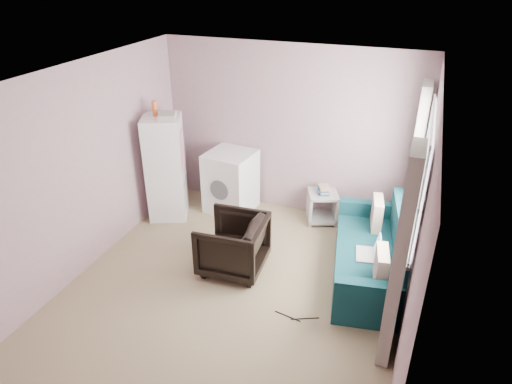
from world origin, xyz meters
TOP-DOWN VIEW (x-y plane):
  - room at (0.02, 0.01)m, footprint 3.84×4.24m
  - armchair at (-0.16, 0.34)m, footprint 0.76×0.80m
  - fridge at (-1.60, 1.25)m, footprint 0.70×0.70m
  - washing_machine at (-0.79, 1.75)m, footprint 0.74×0.74m
  - side_table at (0.61, 1.88)m, footprint 0.54×0.54m
  - sofa at (1.54, 0.75)m, footprint 1.13×1.98m
  - window_dressing at (1.78, 0.70)m, footprint 0.17×2.62m
  - floor_cables at (0.83, -0.24)m, footprint 0.49×0.14m

SIDE VIEW (x-z plane):
  - floor_cables at x=0.83m, z-range 0.00..0.01m
  - side_table at x=0.61m, z-range -0.02..0.55m
  - sofa at x=1.54m, z-range -0.11..0.72m
  - armchair at x=-0.16m, z-range 0.00..0.78m
  - washing_machine at x=-0.79m, z-range 0.02..0.96m
  - fridge at x=-1.60m, z-range -0.09..1.66m
  - window_dressing at x=1.78m, z-range 0.02..2.20m
  - room at x=0.02m, z-range -0.02..2.52m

